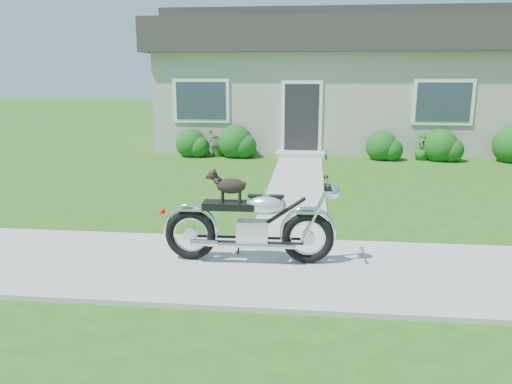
# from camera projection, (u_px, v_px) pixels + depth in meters

# --- Properties ---
(ground) EXTENTS (80.00, 80.00, 0.00)m
(ground) POSITION_uv_depth(u_px,v_px,m) (408.00, 274.00, 6.09)
(ground) COLOR #235114
(ground) RESTS_ON ground
(sidewalk) EXTENTS (24.00, 2.20, 0.04)m
(sidewalk) POSITION_uv_depth(u_px,v_px,m) (408.00, 273.00, 6.09)
(sidewalk) COLOR #9E9B93
(sidewalk) RESTS_ON ground
(walkway) EXTENTS (1.20, 8.00, 0.03)m
(walkway) POSITION_uv_depth(u_px,v_px,m) (297.00, 183.00, 11.08)
(walkway) COLOR #9E9B93
(walkway) RESTS_ON ground
(house) EXTENTS (12.60, 7.03, 4.50)m
(house) POSITION_uv_depth(u_px,v_px,m) (347.00, 80.00, 17.19)
(house) COLOR #ABA69A
(house) RESTS_ON ground
(shrub_row) EXTENTS (10.09, 1.11, 1.11)m
(shrub_row) POSITION_uv_depth(u_px,v_px,m) (366.00, 145.00, 14.18)
(shrub_row) COLOR #144C14
(shrub_row) RESTS_ON ground
(potted_plant_left) EXTENTS (0.70, 0.77, 0.75)m
(potted_plant_left) POSITION_uv_depth(u_px,v_px,m) (218.00, 144.00, 14.69)
(potted_plant_left) COLOR #255015
(potted_plant_left) RESTS_ON ground
(potted_plant_right) EXTENTS (0.51, 0.51, 0.77)m
(potted_plant_right) POSITION_uv_depth(u_px,v_px,m) (422.00, 146.00, 14.07)
(potted_plant_right) COLOR #1E631B
(potted_plant_right) RESTS_ON ground
(motorcycle_with_dog) EXTENTS (2.22, 0.60, 1.18)m
(motorcycle_with_dog) POSITION_uv_depth(u_px,v_px,m) (252.00, 223.00, 6.30)
(motorcycle_with_dog) COLOR black
(motorcycle_with_dog) RESTS_ON sidewalk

